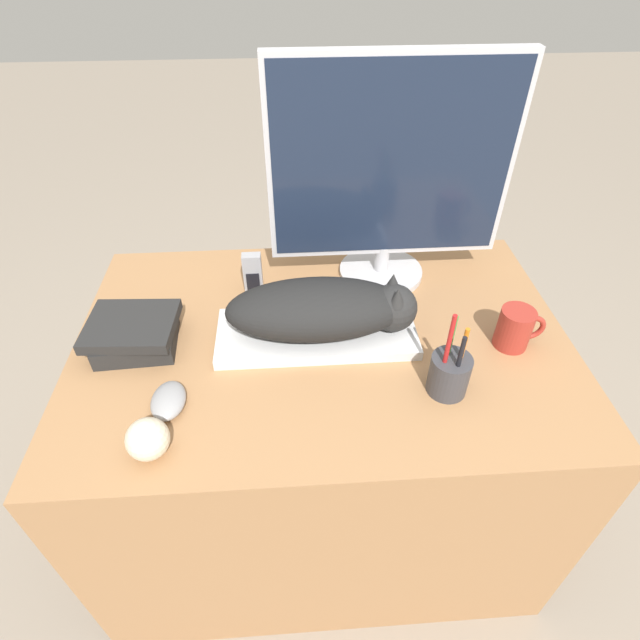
% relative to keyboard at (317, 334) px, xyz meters
% --- Properties ---
extents(ground_plane, '(12.00, 12.00, 0.00)m').
position_rel_keyboard_xyz_m(ground_plane, '(0.01, -0.37, -0.72)').
color(ground_plane, gray).
extents(desk, '(1.11, 0.75, 0.71)m').
position_rel_keyboard_xyz_m(desk, '(0.01, 0.01, -0.37)').
color(desk, '#9E7047').
rests_on(desk, ground_plane).
extents(keyboard, '(0.44, 0.18, 0.02)m').
position_rel_keyboard_xyz_m(keyboard, '(0.00, 0.00, 0.00)').
color(keyboard, silver).
rests_on(keyboard, desk).
extents(cat, '(0.42, 0.17, 0.13)m').
position_rel_keyboard_xyz_m(cat, '(0.02, -0.00, 0.07)').
color(cat, black).
rests_on(cat, keyboard).
extents(monitor, '(0.56, 0.22, 0.54)m').
position_rel_keyboard_xyz_m(monitor, '(0.18, 0.23, 0.27)').
color(monitor, '#B7B7BC').
rests_on(monitor, desk).
extents(computer_mouse, '(0.07, 0.10, 0.03)m').
position_rel_keyboard_xyz_m(computer_mouse, '(-0.30, -0.18, 0.00)').
color(computer_mouse, gray).
rests_on(computer_mouse, desk).
extents(coffee_mug, '(0.11, 0.07, 0.09)m').
position_rel_keyboard_xyz_m(coffee_mug, '(0.43, -0.05, 0.04)').
color(coffee_mug, '#9E2D23').
rests_on(coffee_mug, desk).
extents(pen_cup, '(0.08, 0.08, 0.20)m').
position_rel_keyboard_xyz_m(pen_cup, '(0.25, -0.17, 0.04)').
color(pen_cup, '#38383D').
rests_on(pen_cup, desk).
extents(baseball, '(0.08, 0.08, 0.08)m').
position_rel_keyboard_xyz_m(baseball, '(-0.31, -0.28, 0.03)').
color(baseball, beige).
rests_on(baseball, desk).
extents(phone, '(0.05, 0.03, 0.11)m').
position_rel_keyboard_xyz_m(phone, '(-0.15, 0.19, 0.04)').
color(phone, '#99999E').
rests_on(phone, desk).
extents(book_stack, '(0.20, 0.17, 0.07)m').
position_rel_keyboard_xyz_m(book_stack, '(-0.40, 0.00, 0.02)').
color(book_stack, black).
rests_on(book_stack, desk).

